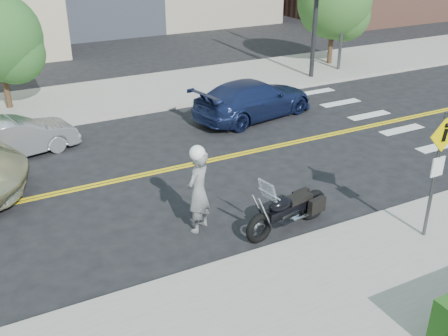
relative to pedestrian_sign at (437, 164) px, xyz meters
The scene contains 9 objects.
ground_plane 7.83m from the pedestrian_sign, 123.64° to the left, with size 120.00×120.00×0.00m, color black.
sidewalk_near 4.75m from the pedestrian_sign, 164.21° to the right, with size 60.00×5.00×0.15m, color #9E9B91.
sidewalk_far 14.56m from the pedestrian_sign, 106.91° to the left, with size 60.00×5.00×0.15m, color #9E9B91.
pedestrian_sign is the anchor object (origin of this frame).
motorcyclist 5.33m from the pedestrian_sign, 146.96° to the left, with size 0.90×0.83×2.19m.
motorcycle 3.38m from the pedestrian_sign, 142.59° to the left, with size 2.45×0.74×1.49m, color black, non-canonical shape.
parked_car_silver 12.23m from the pedestrian_sign, 128.89° to the left, with size 1.31×3.77×1.24m, color #9D9FA4.
parked_car_blue 9.23m from the pedestrian_sign, 85.07° to the left, with size 2.00×4.91×1.43m, color navy.
tree_far_b 16.20m from the pedestrian_sign, 59.77° to the left, with size 3.61×3.61×4.98m.
Camera 1 is at (-4.68, -13.28, 6.75)m, focal length 42.00 mm.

